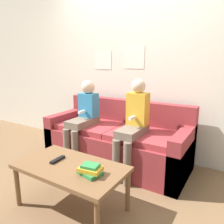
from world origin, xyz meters
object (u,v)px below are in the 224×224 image
object	(u,v)px
couch	(117,142)
person_right	(133,123)
person_left	(83,116)
tv_remote	(58,160)
coffee_table	(71,170)

from	to	relation	value
couch	person_right	bearing A→B (deg)	-29.56
couch	person_left	world-z (taller)	person_left
couch	tv_remote	bearing A→B (deg)	-92.52
coffee_table	person_right	size ratio (longest dim) A/B	0.87
person_right	couch	bearing A→B (deg)	150.44
person_right	tv_remote	xyz separation A→B (m)	(-0.36, -0.86, -0.20)
coffee_table	person_right	distance (m)	0.93
person_left	person_right	world-z (taller)	person_right
person_right	tv_remote	size ratio (longest dim) A/B	6.68
couch	coffee_table	world-z (taller)	couch
person_left	person_right	bearing A→B (deg)	0.25
coffee_table	person_left	world-z (taller)	person_left
person_right	tv_remote	bearing A→B (deg)	-113.02
couch	coffee_table	distance (m)	1.06
couch	coffee_table	xyz separation A→B (m)	(0.12, -1.05, 0.09)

